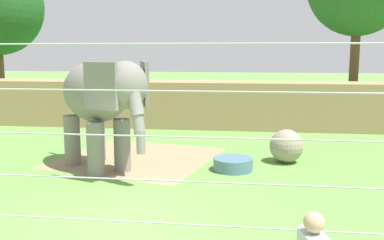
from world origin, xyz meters
The scene contains 7 objects.
ground_plane centered at (0.00, 0.00, 0.00)m, with size 120.00×120.00×0.00m, color #609342.
dirt_patch centered at (-0.96, 4.78, 0.00)m, with size 4.46×4.43×0.01m, color #937F5B.
embankment_wall centered at (0.00, 10.63, 1.00)m, with size 36.00×1.80×2.00m, color #997F56.
elephant centered at (-1.58, 3.33, 2.03)m, with size 3.49×3.42×3.07m.
enrichment_ball centered at (3.60, 4.83, 0.50)m, with size 1.00×1.00×1.00m, color gray.
cable_fence centered at (0.00, -3.01, 1.78)m, with size 10.76×0.27×3.53m.
water_tub centered at (2.05, 3.75, 0.18)m, with size 1.10×1.10×0.35m.
Camera 1 is at (2.39, -8.02, 3.30)m, focal length 40.41 mm.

